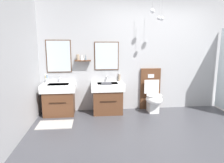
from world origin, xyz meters
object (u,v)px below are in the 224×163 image
Objects in this scene: toothbrush_cup at (47,80)px; soap_dispenser at (119,78)px; vanity_sink_right at (107,97)px; toilet at (152,95)px; vanity_sink_left at (59,98)px; folded_hand_towel at (106,83)px.

toothbrush_cup is 1.67m from soap_dispenser.
toilet is (1.06, 0.02, 0.01)m from vanity_sink_right.
vanity_sink_left is 0.74× the size of toilet.
folded_hand_towel is (-1.10, -0.18, 0.35)m from toilet.
folded_hand_towel reaches higher than vanity_sink_left.
toothbrush_cup is at bearing 172.53° from vanity_sink_right.
soap_dispenser reaches higher than folded_hand_towel.
toothbrush_cup reaches higher than vanity_sink_right.
toothbrush_cup is (-2.43, 0.16, 0.38)m from toilet.
toothbrush_cup reaches higher than vanity_sink_left.
toothbrush_cup is (-0.29, 0.18, 0.39)m from vanity_sink_left.
toilet is 4.95× the size of soap_dispenser.
toilet is at bearing -12.66° from soap_dispenser.
soap_dispenser is (1.38, 0.19, 0.42)m from vanity_sink_left.
folded_hand_towel is at bearing -170.77° from toilet.
folded_hand_towel is at bearing -134.06° from soap_dispenser.
toilet is 4.55× the size of folded_hand_towel.
soap_dispenser is at bearing 45.94° from folded_hand_towel.
folded_hand_towel is (-0.04, -0.16, 0.35)m from vanity_sink_right.
toothbrush_cup is 1.38m from folded_hand_towel.
soap_dispenser is at bearing 32.55° from vanity_sink_right.
vanity_sink_right is at bearing 75.90° from folded_hand_towel.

